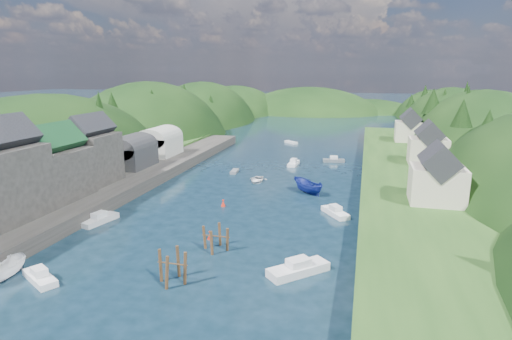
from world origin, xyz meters
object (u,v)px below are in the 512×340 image
(piling_cluster_near, at_px, (173,269))
(channel_buoy_far, at_px, (223,203))
(piling_cluster_far, at_px, (216,240))
(channel_buoy_near, at_px, (210,235))

(piling_cluster_near, distance_m, channel_buoy_far, 23.92)
(piling_cluster_far, distance_m, channel_buoy_near, 3.29)
(piling_cluster_far, distance_m, channel_buoy_far, 15.91)
(piling_cluster_near, relative_size, channel_buoy_near, 3.56)
(piling_cluster_near, distance_m, piling_cluster_far, 8.54)
(piling_cluster_far, relative_size, channel_buoy_far, 3.04)
(piling_cluster_near, bearing_deg, piling_cluster_far, 80.57)
(piling_cluster_near, relative_size, piling_cluster_far, 1.17)
(piling_cluster_near, bearing_deg, channel_buoy_far, 97.03)
(channel_buoy_near, distance_m, channel_buoy_far, 12.84)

